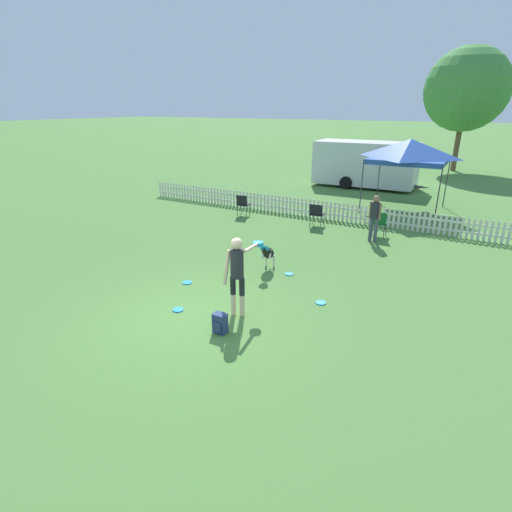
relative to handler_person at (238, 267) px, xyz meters
name	(u,v)px	position (x,y,z in m)	size (l,w,h in m)	color
ground_plane	(193,316)	(-0.82, -0.57, -1.12)	(240.00, 240.00, 0.00)	#4C7A38
handler_person	(238,267)	(0.00, 0.00, 0.00)	(0.46, 1.12, 1.77)	beige
leaping_dog	(268,253)	(-0.63, 2.52, -0.61)	(0.47, 1.04, 0.86)	black
frisbee_near_handler	(289,274)	(0.02, 2.53, -1.11)	(0.24, 0.24, 0.02)	#1E8CD8
frisbee_near_dog	(178,310)	(-1.28, -0.52, -1.11)	(0.24, 0.24, 0.02)	#1E8CD8
frisbee_midfield	(187,283)	(-2.02, 0.73, -1.11)	(0.24, 0.24, 0.02)	#1E8CD8
frisbee_far_scatter	(321,303)	(1.37, 1.37, -1.11)	(0.24, 0.24, 0.02)	#1E8CD8
backpack_on_grass	(220,323)	(0.07, -0.82, -0.91)	(0.27, 0.23, 0.42)	navy
picket_fence	(333,211)	(-0.82, 8.34, -0.75)	(18.15, 0.04, 0.73)	silver
folding_chair_blue_left	(380,221)	(1.30, 7.08, -0.58)	(0.49, 0.51, 0.90)	#333338
folding_chair_center	(243,203)	(-4.24, 7.13, -0.59)	(0.52, 0.54, 0.88)	#333338
folding_chair_green_right	(317,213)	(-1.05, 7.20, -0.60)	(0.53, 0.55, 0.86)	#333338
canopy_tent_main	(410,151)	(1.29, 11.43, 1.39)	(3.00, 3.00, 2.99)	#333338
spectator_standing	(375,214)	(1.25, 6.45, -0.18)	(0.41, 0.27, 1.56)	#474C5B
equipment_trailer	(365,163)	(-1.65, 15.87, 0.17)	(6.20, 2.45, 2.44)	silver
tree_left_grove	(467,90)	(2.18, 24.79, 4.12)	(5.32, 5.32, 7.90)	brown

